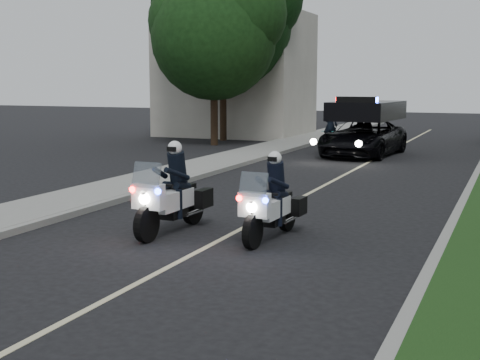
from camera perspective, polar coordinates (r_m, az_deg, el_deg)
The scene contains 13 objects.
ground at distance 11.01m, azimuth -6.59°, elevation -7.74°, with size 120.00×120.00×0.00m, color black.
curb_right at distance 19.43m, azimuth 19.36°, elevation -0.84°, with size 0.20×60.00×0.15m, color gray.
curb_left at distance 21.54m, azimuth -2.92°, elevation 0.52°, with size 0.20×60.00×0.15m, color gray.
sidewalk_left at distance 22.04m, azimuth -5.49°, elevation 0.68°, with size 2.00×60.00×0.16m, color gray.
building_far at distance 38.34m, azimuth -0.37°, elevation 9.17°, with size 8.00×6.00×7.00m, color #A8A396.
lane_marking at distance 20.11m, azimuth 7.63°, elevation -0.33°, with size 0.12×50.00×0.01m, color #BFB78C.
police_moto_left at distance 13.63m, azimuth -5.94°, elevation -4.56°, with size 0.78×2.23×1.89m, color silver, non-canonical shape.
police_moto_right at distance 13.01m, azimuth 2.75°, elevation -5.15°, with size 0.72×2.05×1.74m, color white, non-canonical shape.
police_suv at distance 28.12m, azimuth 10.67°, elevation 2.11°, with size 2.55×5.51×2.68m, color black.
bicycle at distance 30.50m, azimuth 7.85°, elevation 2.67°, with size 0.59×1.68×0.88m, color black.
cyclist at distance 30.50m, azimuth 7.85°, elevation 2.67°, with size 0.65×0.43×1.80m, color black.
tree_left_near at distance 32.31m, azimuth -2.25°, elevation 3.06°, with size 6.09×6.09×10.14m, color #153812, non-canonical shape.
tree_left_far at distance 34.89m, azimuth -1.47°, elevation 3.47°, with size 7.24×7.24×12.06m, color black, non-canonical shape.
Camera 1 is at (5.27, -9.16, 3.08)m, focal length 48.89 mm.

